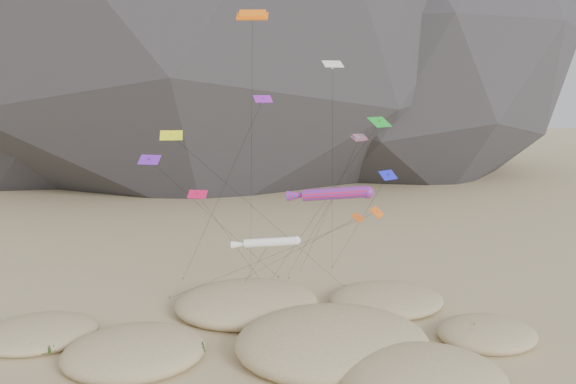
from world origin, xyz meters
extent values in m
plane|color=#CCB789|center=(0.00, 0.00, 0.00)|extent=(500.00, 500.00, 0.00)
ellipsoid|color=#2B2B30|center=(-37.00, 123.00, 44.00)|extent=(136.20, 127.83, 116.00)
ellipsoid|color=black|center=(56.00, 110.00, 38.00)|extent=(130.55, 126.41, 100.00)
ellipsoid|color=#CCB789|center=(8.88, -4.28, 0.89)|extent=(13.37, 11.37, 3.95)
ellipsoid|color=#CCB789|center=(-13.41, 6.23, 0.70)|extent=(12.47, 10.60, 3.10)
ellipsoid|color=#CCB789|center=(3.89, 3.90, 0.95)|extent=(17.64, 14.99, 4.20)
ellipsoid|color=#CCB789|center=(18.96, 3.22, 0.51)|extent=(9.55, 8.12, 2.28)
ellipsoid|color=#CCB789|center=(-2.16, 15.28, 0.72)|extent=(15.39, 13.08, 3.21)
ellipsoid|color=#CCB789|center=(13.02, 13.40, 0.52)|extent=(12.67, 10.77, 2.33)
ellipsoid|color=#CCB789|center=(-22.51, 12.61, 0.49)|extent=(10.87, 9.24, 2.19)
ellipsoid|color=black|center=(8.64, -3.31, 1.00)|extent=(2.76, 2.37, 0.83)
ellipsoid|color=black|center=(-11.90, 4.52, 0.80)|extent=(3.02, 2.58, 0.91)
ellipsoid|color=black|center=(-8.50, 5.65, 0.70)|extent=(1.99, 1.70, 0.60)
ellipsoid|color=black|center=(3.94, 2.71, 1.10)|extent=(3.32, 2.84, 1.00)
ellipsoid|color=black|center=(7.48, 5.21, 1.00)|extent=(2.33, 1.99, 0.70)
ellipsoid|color=black|center=(0.83, 0.51, 0.90)|extent=(2.35, 2.01, 0.71)
ellipsoid|color=black|center=(17.76, 2.74, 0.60)|extent=(2.52, 2.16, 0.76)
ellipsoid|color=black|center=(-1.16, 15.43, 1.00)|extent=(2.85, 2.44, 0.86)
ellipsoid|color=black|center=(-1.38, 14.31, 0.90)|extent=(2.38, 2.04, 0.71)
ellipsoid|color=black|center=(13.68, 13.09, 0.70)|extent=(2.66, 2.27, 0.80)
ellipsoid|color=black|center=(13.37, 12.09, 0.60)|extent=(2.14, 1.83, 0.64)
ellipsoid|color=black|center=(-20.84, 13.08, 0.50)|extent=(2.26, 1.94, 0.68)
ellipsoid|color=black|center=(-21.36, 8.88, 0.40)|extent=(1.74, 1.48, 0.52)
cylinder|color=#3F2D1E|center=(-2.24, 23.70, 0.15)|extent=(0.08, 0.08, 0.30)
cylinder|color=#3F2D1E|center=(1.01, 21.34, 0.15)|extent=(0.08, 0.08, 0.30)
cylinder|color=#3F2D1E|center=(3.19, 24.36, 0.15)|extent=(0.08, 0.08, 0.30)
cylinder|color=#3F2D1E|center=(4.34, 23.77, 0.15)|extent=(0.08, 0.08, 0.30)
cylinder|color=#3F2D1E|center=(10.15, 19.44, 0.15)|extent=(0.08, 0.08, 0.30)
cylinder|color=#3F2D1E|center=(-8.53, 26.35, 0.15)|extent=(0.08, 0.08, 0.30)
cylinder|color=#3F2D1E|center=(10.80, 26.57, 0.15)|extent=(0.08, 0.08, 0.30)
cylinder|color=#3F2D1E|center=(-10.24, 20.17, 0.15)|extent=(0.08, 0.08, 0.30)
cylinder|color=#F21948|center=(5.80, 9.82, 13.34)|extent=(6.27, 3.80, 1.81)
sphere|color=#F21948|center=(8.65, 8.46, 13.59)|extent=(1.21, 1.21, 1.21)
cone|color=#F21948|center=(2.67, 11.32, 13.02)|extent=(2.81, 2.07, 1.30)
cylinder|color=black|center=(5.17, 17.50, 6.67)|extent=(1.29, 15.38, 13.35)
cylinder|color=white|center=(-0.85, 8.52, 9.22)|extent=(4.96, 2.05, 1.12)
sphere|color=white|center=(1.51, 7.88, 9.42)|extent=(0.82, 0.82, 0.82)
cone|color=white|center=(-3.44, 9.22, 8.98)|extent=(2.11, 1.20, 0.84)
cylinder|color=black|center=(-1.60, 14.53, 4.61)|extent=(1.54, 12.04, 9.24)
cube|color=orange|center=(-1.92, 10.89, 29.77)|extent=(3.03, 1.83, 0.83)
cube|color=orange|center=(-1.92, 10.89, 29.99)|extent=(2.55, 1.48, 0.81)
cylinder|color=black|center=(-1.07, 18.14, 14.89)|extent=(1.72, 14.52, 29.79)
cube|color=#FE261A|center=(9.72, 14.12, 18.25)|extent=(2.11, 1.68, 0.56)
cube|color=#FE261A|center=(9.72, 14.12, 18.43)|extent=(1.77, 1.38, 0.55)
cylinder|color=black|center=(8.06, 20.16, 9.13)|extent=(3.36, 12.12, 18.27)
cube|color=#179A25|center=(11.60, 13.38, 19.94)|extent=(2.93, 2.55, 0.99)
cube|color=#179A25|center=(11.60, 13.38, 19.79)|extent=(0.42, 0.41, 0.89)
cylinder|color=black|center=(6.31, 17.36, 9.99)|extent=(10.62, 8.00, 19.90)
cube|color=#1920D6|center=(10.68, 8.50, 15.17)|extent=(2.08, 1.65, 0.81)
cube|color=#1920D6|center=(10.68, 8.50, 15.02)|extent=(0.33, 0.35, 0.62)
cylinder|color=black|center=(10.74, 17.53, 7.61)|extent=(0.15, 18.08, 15.14)
cube|color=purple|center=(-1.20, 9.85, 22.41)|extent=(1.76, 1.07, 0.67)
cube|color=purple|center=(-1.20, 9.85, 22.26)|extent=(0.23, 0.25, 0.56)
cylinder|color=black|center=(-4.86, 18.10, 11.23)|extent=(7.37, 16.53, 22.37)
cube|color=#C81248|center=(-7.45, 8.30, 14.09)|extent=(1.89, 1.42, 0.65)
cube|color=#C81248|center=(-7.45, 8.30, 13.94)|extent=(0.26, 0.25, 0.58)
cylinder|color=black|center=(-3.22, 14.82, 7.07)|extent=(8.49, 13.07, 14.05)
cube|color=#FF640D|center=(10.92, 11.61, 10.84)|extent=(2.05, 2.26, 0.87)
cube|color=#FF640D|center=(10.92, 11.61, 10.69)|extent=(0.38, 0.37, 0.69)
cylinder|color=black|center=(0.34, 15.89, 5.45)|extent=(21.17, 8.58, 10.81)
cube|color=yellow|center=(-9.49, 11.59, 19.09)|extent=(2.13, 1.19, 0.84)
cube|color=yellow|center=(-9.49, 11.59, 18.94)|extent=(0.27, 0.29, 0.69)
cylinder|color=black|center=(0.33, 15.52, 9.57)|extent=(19.66, 7.89, 19.06)
cube|color=#C95012|center=(6.26, 4.47, 12.17)|extent=(1.73, 1.88, 0.57)
cube|color=#C95012|center=(6.26, 4.47, 12.02)|extent=(0.24, 0.25, 0.58)
cylinder|color=black|center=(2.01, 14.08, 6.11)|extent=(8.53, 19.25, 12.14)
cube|color=purple|center=(-11.58, 12.61, 16.76)|extent=(2.25, 1.75, 0.83)
cube|color=purple|center=(-11.58, 12.61, 16.61)|extent=(0.33, 0.35, 0.68)
cylinder|color=black|center=(-4.19, 18.49, 8.40)|extent=(14.80, 11.78, 16.72)
cube|color=silver|center=(6.70, 14.03, 25.76)|extent=(2.13, 1.29, 0.72)
cube|color=silver|center=(6.70, 14.03, 25.61)|extent=(0.26, 0.21, 0.70)
cylinder|color=black|center=(8.75, 20.30, 12.90)|extent=(4.14, 12.57, 25.72)
camera|label=1|loc=(-10.20, -41.26, 23.40)|focal=35.00mm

